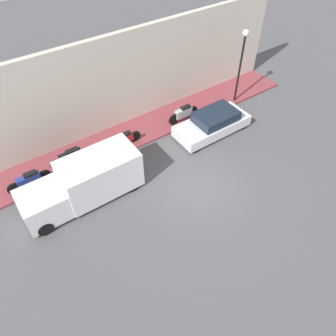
{
  "coord_description": "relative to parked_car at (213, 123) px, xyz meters",
  "views": [
    {
      "loc": [
        -7.48,
        6.91,
        11.74
      ],
      "look_at": [
        1.39,
        0.78,
        0.6
      ],
      "focal_mm": 35.0,
      "sensor_mm": 36.0,
      "label": 1
    }
  ],
  "objects": [
    {
      "name": "streetlamp",
      "position": [
        1.45,
        -3.0,
        2.54
      ],
      "size": [
        0.36,
        0.36,
        4.38
      ],
      "color": "black",
      "rests_on": "sidewalk"
    },
    {
      "name": "motorcycle_black",
      "position": [
        2.05,
        7.42,
        -0.06
      ],
      "size": [
        0.3,
        2.12,
        0.77
      ],
      "color": "black",
      "rests_on": "sidewalk"
    },
    {
      "name": "motorcycle_red",
      "position": [
        1.67,
        4.66,
        -0.06
      ],
      "size": [
        0.3,
        2.04,
        0.76
      ],
      "color": "#B21E1E",
      "rests_on": "sidewalk"
    },
    {
      "name": "sidewalk",
      "position": [
        2.29,
        3.18,
        -0.54
      ],
      "size": [
        2.25,
        19.56,
        0.12
      ],
      "color": "brown",
      "rests_on": "ground_plane"
    },
    {
      "name": "parked_car",
      "position": [
        0.0,
        0.0,
        0.0
      ],
      "size": [
        1.77,
        4.22,
        1.24
      ],
      "color": "silver",
      "rests_on": "ground_plane"
    },
    {
      "name": "scooter_silver",
      "position": [
        1.64,
        0.77,
        -0.0
      ],
      "size": [
        0.3,
        1.98,
        0.88
      ],
      "color": "#B7B7BF",
      "rests_on": "sidewalk"
    },
    {
      "name": "ground_plane",
      "position": [
        -2.81,
        3.18,
        -0.6
      ],
      "size": [
        60.0,
        60.0,
        0.0
      ],
      "primitive_type": "plane",
      "color": "#514F51"
    },
    {
      "name": "delivery_van",
      "position": [
        -0.4,
        7.75,
        0.44
      ],
      "size": [
        1.81,
        5.31,
        2.06
      ],
      "color": "white",
      "rests_on": "ground_plane"
    },
    {
      "name": "building_facade",
      "position": [
        3.56,
        3.18,
        1.99
      ],
      "size": [
        0.3,
        19.56,
        5.18
      ],
      "color": "beige",
      "rests_on": "ground_plane"
    },
    {
      "name": "motorcycle_blue",
      "position": [
        1.64,
        9.63,
        -0.05
      ],
      "size": [
        0.3,
        2.04,
        0.8
      ],
      "color": "navy",
      "rests_on": "sidewalk"
    }
  ]
}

